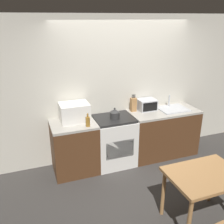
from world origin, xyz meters
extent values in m
plane|color=#33302D|center=(0.00, 0.00, 0.00)|extent=(16.00, 16.00, 0.00)
cube|color=beige|center=(0.00, 1.11, 1.30)|extent=(10.00, 0.06, 2.60)
cube|color=#4C2D19|center=(-1.00, 0.77, 0.43)|extent=(0.74, 0.62, 0.86)
cube|color=#9E998E|center=(-1.00, 0.77, 0.88)|extent=(0.74, 0.62, 0.04)
cube|color=#4C2D19|center=(0.72, 0.77, 0.43)|extent=(1.31, 0.62, 0.86)
cube|color=#9E998E|center=(0.72, 0.77, 0.88)|extent=(1.31, 0.62, 0.04)
cube|color=silver|center=(-0.28, 0.77, 0.43)|extent=(0.70, 0.62, 0.86)
cube|color=black|center=(-0.28, 0.77, 0.88)|extent=(0.67, 0.57, 0.04)
cube|color=black|center=(-0.28, 0.47, 0.43)|extent=(0.50, 0.02, 0.32)
cylinder|color=#2D2D2D|center=(-0.28, 0.74, 0.96)|extent=(0.17, 0.17, 0.12)
cone|color=#2D2D2D|center=(-0.28, 0.74, 1.04)|extent=(0.16, 0.16, 0.05)
sphere|color=black|center=(-0.28, 0.74, 1.08)|extent=(0.03, 0.03, 0.03)
cube|color=silver|center=(-0.95, 0.87, 1.05)|extent=(0.48, 0.39, 0.31)
cube|color=black|center=(-0.95, 0.68, 1.05)|extent=(0.42, 0.01, 0.25)
cylinder|color=olive|center=(-0.80, 0.57, 0.98)|extent=(0.07, 0.07, 0.15)
cylinder|color=olive|center=(-0.80, 0.57, 1.09)|extent=(0.03, 0.03, 0.06)
cube|color=#9E7042|center=(0.17, 0.95, 1.03)|extent=(0.10, 0.09, 0.25)
cylinder|color=black|center=(0.14, 0.95, 1.19)|extent=(0.01, 0.01, 0.07)
cylinder|color=black|center=(0.17, 0.95, 1.19)|extent=(0.01, 0.01, 0.07)
cylinder|color=black|center=(0.19, 0.95, 1.19)|extent=(0.01, 0.01, 0.07)
cube|color=#ADAFB5|center=(0.44, 0.93, 1.00)|extent=(0.33, 0.27, 0.21)
cube|color=black|center=(0.44, 0.80, 1.00)|extent=(0.29, 0.01, 0.16)
cube|color=#ADAFB5|center=(0.92, 0.77, 0.91)|extent=(0.53, 0.43, 0.02)
cylinder|color=#ADAFB5|center=(0.92, 0.92, 1.03)|extent=(0.03, 0.03, 0.22)
cube|color=#9E7042|center=(0.28, -0.96, 0.71)|extent=(0.92, 0.68, 0.04)
cylinder|color=#9E7042|center=(-0.12, -1.23, 0.35)|extent=(0.05, 0.05, 0.69)
cylinder|color=#9E7042|center=(-0.12, -0.68, 0.35)|extent=(0.05, 0.05, 0.69)
cylinder|color=#9E7042|center=(0.68, -0.68, 0.35)|extent=(0.05, 0.05, 0.69)
camera|label=1|loc=(-1.70, -2.99, 2.54)|focal=40.00mm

